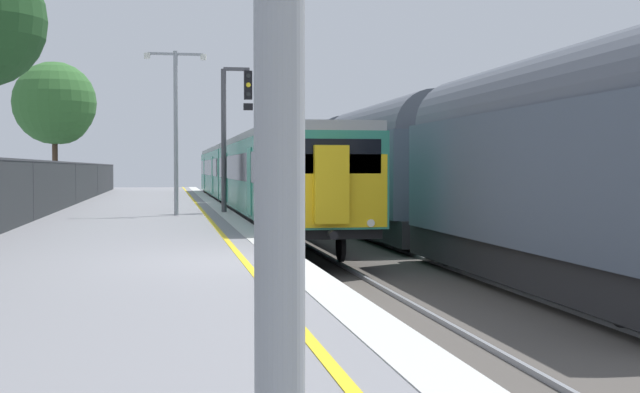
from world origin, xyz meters
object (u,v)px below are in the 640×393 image
object	(u,v)px
platform_lamp_mid	(176,118)
background_tree_right	(56,106)
freight_train_adjacent_track	(386,166)
signal_gantry	(232,122)
commuter_train_at_platform	(249,174)

from	to	relation	value
platform_lamp_mid	background_tree_right	distance (m)	23.40
freight_train_adjacent_track	platform_lamp_mid	size ratio (longest dim) A/B	7.26
signal_gantry	background_tree_right	distance (m)	22.51
commuter_train_at_platform	background_tree_right	world-z (taller)	background_tree_right
signal_gantry	commuter_train_at_platform	bearing A→B (deg)	80.68
signal_gantry	platform_lamp_mid	bearing A→B (deg)	-140.19
commuter_train_at_platform	signal_gantry	distance (m)	9.29
background_tree_right	commuter_train_at_platform	bearing A→B (deg)	-50.07
commuter_train_at_platform	platform_lamp_mid	bearing A→B (deg)	-107.81
freight_train_adjacent_track	platform_lamp_mid	xyz separation A→B (m)	(-7.41, -1.35, 1.55)
commuter_train_at_platform	freight_train_adjacent_track	size ratio (longest dim) A/B	1.02
commuter_train_at_platform	freight_train_adjacent_track	world-z (taller)	freight_train_adjacent_track
freight_train_adjacent_track	background_tree_right	world-z (taller)	background_tree_right
commuter_train_at_platform	signal_gantry	world-z (taller)	signal_gantry
background_tree_right	signal_gantry	bearing A→B (deg)	-67.98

